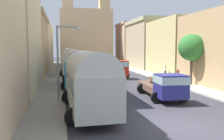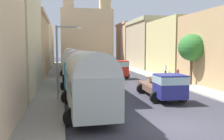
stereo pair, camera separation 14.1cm
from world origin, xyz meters
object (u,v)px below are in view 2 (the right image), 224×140
object	(u,v)px
cargo_truck_1	(117,69)
parked_bus_0	(88,79)
car_0	(105,67)
streetlamp_near	(61,55)
car_4	(94,71)
cargo_truck_0	(163,85)
car_1	(98,64)
car_6	(83,64)
parked_bus_1	(76,66)
parked_bus_3	(70,57)
car_2	(96,62)
car_5	(87,68)
pedestrian_0	(178,75)
car_3	(104,80)
pedestrian_1	(165,71)
parked_bus_2	(71,60)

from	to	relation	value
cargo_truck_1	parked_bus_0	bearing A→B (deg)	-108.48
cargo_truck_1	car_0	world-z (taller)	cargo_truck_1
streetlamp_near	car_4	bearing A→B (deg)	74.08
parked_bus_0	cargo_truck_0	distance (m)	7.02
cargo_truck_1	car_1	size ratio (longest dim) A/B	1.75
parked_bus_0	car_6	distance (m)	36.18
parked_bus_1	parked_bus_3	bearing A→B (deg)	89.98
parked_bus_0	car_2	world-z (taller)	parked_bus_0
car_6	car_0	bearing A→B (deg)	-63.49
car_2	car_5	size ratio (longest dim) A/B	1.12
car_1	car_4	distance (m)	16.70
parked_bus_1	pedestrian_0	xyz separation A→B (m)	(12.05, 0.06, -1.22)
car_1	car_3	world-z (taller)	car_1
parked_bus_0	car_2	xyz separation A→B (m)	(6.40, 43.52, -1.43)
pedestrian_1	car_5	bearing A→B (deg)	133.63
cargo_truck_1	car_0	xyz separation A→B (m)	(0.18, 10.95, -0.52)
parked_bus_0	parked_bus_3	distance (m)	33.94
pedestrian_0	cargo_truck_0	bearing A→B (deg)	-122.86
car_0	car_6	size ratio (longest dim) A/B	1.01
parked_bus_2	pedestrian_0	bearing A→B (deg)	-43.93
parked_bus_3	pedestrian_1	size ratio (longest dim) A/B	4.82
parked_bus_3	car_0	bearing A→B (deg)	-39.54
parked_bus_0	car_4	xyz separation A→B (m)	(2.94, 20.14, -1.43)
streetlamp_near	car_3	bearing A→B (deg)	54.21
parked_bus_0	parked_bus_3	world-z (taller)	parked_bus_3
parked_bus_2	car_5	distance (m)	4.83
car_1	pedestrian_1	distance (m)	21.57
cargo_truck_0	car_5	distance (m)	24.13
car_3	pedestrian_0	size ratio (longest dim) A/B	2.39
parked_bus_2	parked_bus_3	bearing A→B (deg)	89.21
car_0	car_1	bearing A→B (deg)	92.31
parked_bus_1	car_2	distance (m)	33.11
cargo_truck_0	car_2	distance (m)	40.82
cargo_truck_0	pedestrian_1	distance (m)	14.69
parked_bus_0	parked_bus_2	distance (m)	22.91
parked_bus_0	car_1	bearing A→B (deg)	80.97
car_0	car_5	xyz separation A→B (m)	(-3.61, -2.24, 0.02)
parked_bus_2	streetlamp_near	xyz separation A→B (m)	(-1.38, -19.01, 1.30)
cargo_truck_1	car_3	xyz separation A→B (m)	(-3.25, -7.80, -0.50)
parked_bus_3	cargo_truck_1	xyz separation A→B (m)	(6.11, -16.14, -1.08)
car_5	streetlamp_near	distance (m)	23.17
parked_bus_3	car_6	world-z (taller)	parked_bus_3
cargo_truck_1	car_5	distance (m)	9.37
parked_bus_0	parked_bus_2	size ratio (longest dim) A/B	1.02
parked_bus_1	parked_bus_3	size ratio (longest dim) A/B	1.03
parked_bus_1	parked_bus_3	distance (m)	22.84
car_3	car_6	size ratio (longest dim) A/B	1.06
car_0	pedestrian_1	distance (m)	14.17
cargo_truck_0	car_5	size ratio (longest dim) A/B	1.88
cargo_truck_0	car_1	distance (m)	33.90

